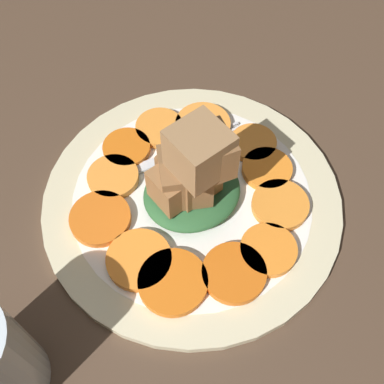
# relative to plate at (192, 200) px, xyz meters

# --- Properties ---
(table_slab) EXTENTS (1.20, 1.20, 0.02)m
(table_slab) POSITION_rel_plate_xyz_m (0.00, 0.00, -0.02)
(table_slab) COLOR #4C3828
(table_slab) RESTS_ON ground
(plate) EXTENTS (0.31, 0.31, 0.01)m
(plate) POSITION_rel_plate_xyz_m (0.00, 0.00, 0.00)
(plate) COLOR beige
(plate) RESTS_ON table_slab
(carrot_slice_0) EXTENTS (0.07, 0.07, 0.01)m
(carrot_slice_0) POSITION_rel_plate_xyz_m (0.07, 0.07, 0.01)
(carrot_slice_0) COLOR orange
(carrot_slice_0) RESTS_ON plate
(carrot_slice_1) EXTENTS (0.06, 0.06, 0.01)m
(carrot_slice_1) POSITION_rel_plate_xyz_m (0.01, 0.09, 0.01)
(carrot_slice_1) COLOR #D76115
(carrot_slice_1) RESTS_ON plate
(carrot_slice_2) EXTENTS (0.05, 0.05, 0.01)m
(carrot_slice_2) POSITION_rel_plate_xyz_m (-0.03, 0.09, 0.01)
(carrot_slice_2) COLOR orange
(carrot_slice_2) RESTS_ON plate
(carrot_slice_3) EXTENTS (0.06, 0.06, 0.01)m
(carrot_slice_3) POSITION_rel_plate_xyz_m (-0.07, 0.06, 0.01)
(carrot_slice_3) COLOR orange
(carrot_slice_3) RESTS_ON plate
(carrot_slice_4) EXTENTS (0.05, 0.05, 0.01)m
(carrot_slice_4) POSITION_rel_plate_xyz_m (-0.08, 0.02, 0.01)
(carrot_slice_4) COLOR orange
(carrot_slice_4) RESTS_ON plate
(carrot_slice_5) EXTENTS (0.05, 0.05, 0.01)m
(carrot_slice_5) POSITION_rel_plate_xyz_m (-0.09, -0.02, 0.01)
(carrot_slice_5) COLOR orange
(carrot_slice_5) RESTS_ON plate
(carrot_slice_6) EXTENTS (0.06, 0.06, 0.01)m
(carrot_slice_6) POSITION_rel_plate_xyz_m (-0.06, -0.07, 0.01)
(carrot_slice_6) COLOR #F99338
(carrot_slice_6) RESTS_ON plate
(carrot_slice_7) EXTENTS (0.05, 0.05, 0.01)m
(carrot_slice_7) POSITION_rel_plate_xyz_m (-0.02, -0.09, 0.01)
(carrot_slice_7) COLOR orange
(carrot_slice_7) RESTS_ON plate
(carrot_slice_8) EXTENTS (0.05, 0.05, 0.01)m
(carrot_slice_8) POSITION_rel_plate_xyz_m (0.03, -0.09, 0.01)
(carrot_slice_8) COLOR orange
(carrot_slice_8) RESTS_ON plate
(carrot_slice_9) EXTENTS (0.05, 0.05, 0.01)m
(carrot_slice_9) POSITION_rel_plate_xyz_m (0.06, -0.06, 0.01)
(carrot_slice_9) COLOR orange
(carrot_slice_9) RESTS_ON plate
(carrot_slice_10) EXTENTS (0.06, 0.06, 0.01)m
(carrot_slice_10) POSITION_rel_plate_xyz_m (0.09, -0.03, 0.01)
(carrot_slice_10) COLOR orange
(carrot_slice_10) RESTS_ON plate
(carrot_slice_11) EXTENTS (0.06, 0.06, 0.01)m
(carrot_slice_11) POSITION_rel_plate_xyz_m (0.08, 0.03, 0.01)
(carrot_slice_11) COLOR orange
(carrot_slice_11) RESTS_ON plate
(center_pile) EXTENTS (0.10, 0.09, 0.11)m
(center_pile) POSITION_rel_plate_xyz_m (0.00, 0.00, 0.05)
(center_pile) COLOR #2D6033
(center_pile) RESTS_ON plate
(fork) EXTENTS (0.18, 0.04, 0.00)m
(fork) POSITION_rel_plate_xyz_m (-0.01, -0.05, 0.01)
(fork) COLOR silver
(fork) RESTS_ON plate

